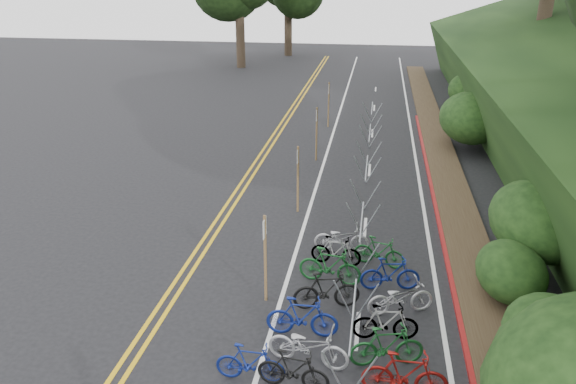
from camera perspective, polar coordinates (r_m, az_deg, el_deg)
name	(u,v)px	position (r m, az deg, el deg)	size (l,w,h in m)	color
road_markings	(295,221)	(19.83, 0.71, -3.01)	(7.47, 80.00, 0.01)	gold
red_curb	(438,208)	(21.52, 14.95, -1.60)	(0.25, 28.00, 0.10)	maroon
bike_racks_rest	(366,175)	(22.02, 7.95, 1.75)	(1.14, 23.00, 1.17)	#8E939C
signposts_rest	(308,150)	(22.93, 2.08, 4.29)	(0.08, 18.40, 2.50)	brown
bike_front	(250,363)	(12.59, -3.86, -16.93)	(1.54, 0.43, 0.92)	navy
bike_valet	(347,356)	(12.77, 6.06, -16.24)	(3.28, 12.99, 1.09)	navy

